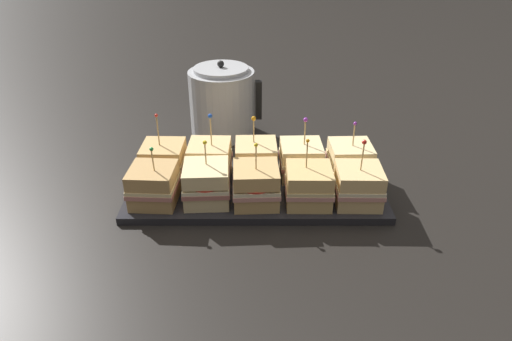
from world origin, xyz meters
The scene contains 13 objects.
ground_plane centered at (0.00, 0.00, 0.00)m, with size 6.00×6.00×0.00m, color black.
serving_platter centered at (0.00, 0.00, 0.01)m, with size 0.61×0.26×0.02m.
sandwich_front_far_left centered at (-0.23, -0.06, 0.06)m, with size 0.11×0.11×0.15m.
sandwich_front_left centered at (-0.11, -0.06, 0.06)m, with size 0.11×0.11×0.15m.
sandwich_front_center centered at (0.00, -0.06, 0.06)m, with size 0.11×0.11×0.15m.
sandwich_front_right centered at (0.12, -0.06, 0.06)m, with size 0.11×0.11×0.16m.
sandwich_front_far_right centered at (0.23, -0.06, 0.06)m, with size 0.11×0.11×0.16m.
sandwich_back_far_left centered at (-0.23, 0.06, 0.06)m, with size 0.11×0.11×0.17m.
sandwich_back_left centered at (-0.11, 0.05, 0.06)m, with size 0.11×0.11×0.17m.
sandwich_back_center centered at (0.00, 0.06, 0.06)m, with size 0.11×0.11×0.16m.
sandwich_back_right centered at (0.11, 0.06, 0.06)m, with size 0.11×0.11×0.16m.
sandwich_back_far_right centered at (0.23, 0.06, 0.06)m, with size 0.11×0.11×0.15m.
kettle_steel centered at (-0.10, 0.35, 0.10)m, with size 0.22×0.20×0.23m.
Camera 1 is at (0.00, -0.94, 0.60)m, focal length 32.00 mm.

